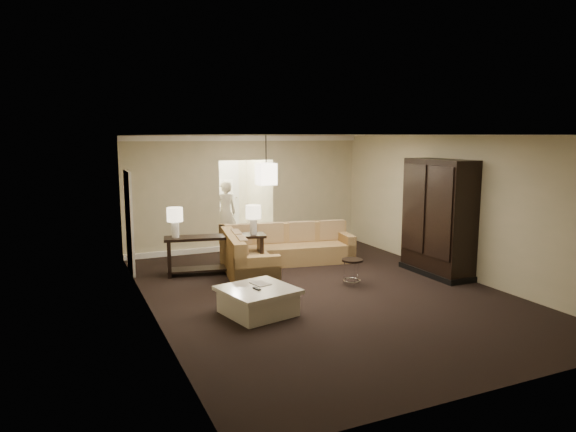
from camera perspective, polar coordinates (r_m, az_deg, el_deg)
name	(u,v)px	position (r m, az deg, el deg)	size (l,w,h in m)	color
ground	(322,292)	(9.40, 3.82, -8.38)	(8.00, 8.00, 0.00)	black
wall_back	(247,193)	(12.72, -4.60, 2.60)	(6.00, 0.04, 2.80)	#B8B28B
wall_front	(500,268)	(5.93, 22.47, -5.33)	(6.00, 0.04, 2.80)	#B8B28B
wall_left	(150,228)	(8.13, -15.10, -1.25)	(0.04, 8.00, 2.80)	#B8B28B
wall_right	(455,206)	(10.81, 18.09, 1.07)	(0.04, 8.00, 2.80)	#B8B28B
ceiling	(324,135)	(8.98, 4.00, 8.95)	(6.00, 8.00, 0.02)	white
crown_molding	(247,138)	(12.60, -4.60, 8.60)	(6.00, 0.10, 0.12)	white
baseboard	(248,246)	(12.89, -4.45, -3.35)	(6.00, 0.10, 0.12)	white
side_door	(129,222)	(10.93, -17.23, -0.66)	(0.05, 0.90, 2.10)	silver
foyer	(230,191)	(14.00, -6.44, 2.73)	(1.44, 2.02, 2.80)	silver
sectional_sofa	(276,252)	(10.97, -1.39, -3.97)	(3.23, 2.43, 0.87)	brown
coffee_table	(258,300)	(8.22, -3.36, -9.35)	(1.27, 1.27, 0.44)	beige
console_table	(216,251)	(10.57, -8.05, -3.87)	(2.09, 0.84, 0.79)	black
armoire	(439,220)	(10.73, 16.39, -0.42)	(0.69, 1.62, 2.33)	black
drink_table	(352,267)	(9.77, 7.14, -5.59)	(0.40, 0.40, 0.50)	black
table_lamp_left	(175,218)	(10.40, -12.45, -0.17)	(0.31, 0.31, 0.60)	silver
table_lamp_right	(253,215)	(10.53, -3.87, 0.13)	(0.31, 0.31, 0.60)	silver
pendant_light	(266,174)	(11.46, -2.44, 4.70)	(0.38, 0.38, 1.09)	black
person	(225,210)	(13.14, -6.99, 0.67)	(0.67, 0.45, 1.85)	beige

